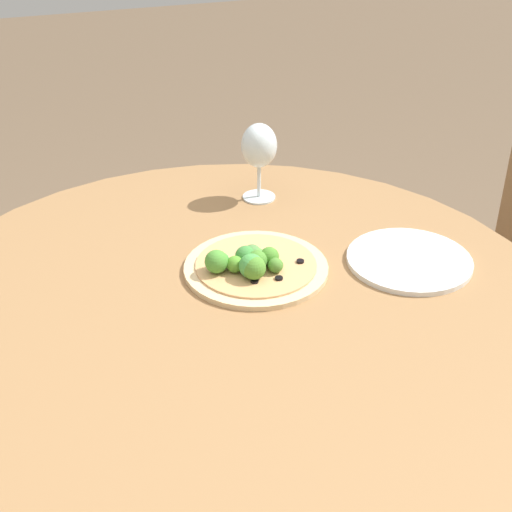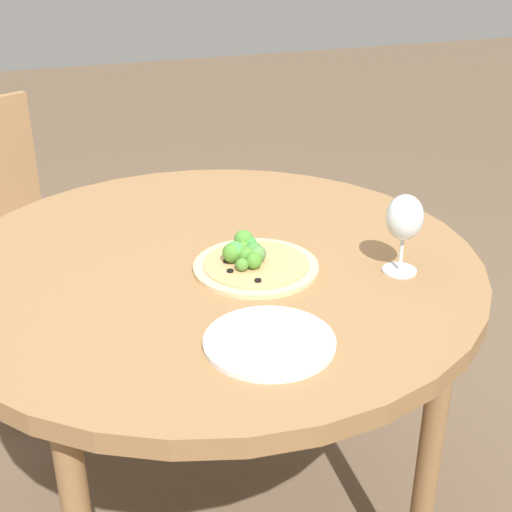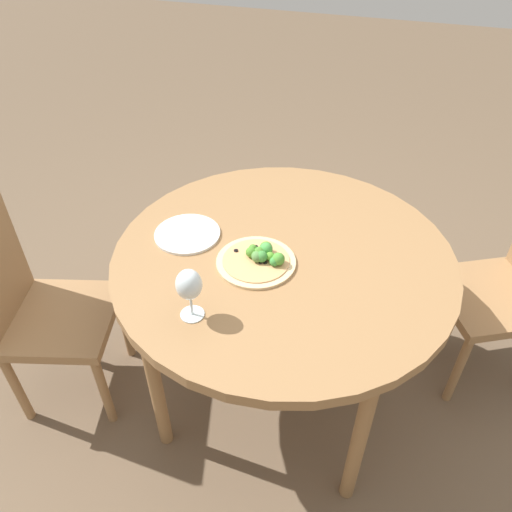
% 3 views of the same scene
% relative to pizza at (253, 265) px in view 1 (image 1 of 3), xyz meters
% --- Properties ---
extents(dining_table, '(1.15, 1.15, 0.76)m').
position_rel_pizza_xyz_m(dining_table, '(-0.07, -0.07, -0.08)').
color(dining_table, olive).
rests_on(dining_table, ground_plane).
extents(pizza, '(0.26, 0.26, 0.06)m').
position_rel_pizza_xyz_m(pizza, '(0.00, 0.00, 0.00)').
color(pizza, '#DBBC89').
rests_on(pizza, dining_table).
extents(wine_glass, '(0.08, 0.08, 0.17)m').
position_rel_pizza_xyz_m(wine_glass, '(0.12, 0.28, 0.10)').
color(wine_glass, silver).
rests_on(wine_glass, dining_table).
extents(plate_near, '(0.23, 0.23, 0.01)m').
position_rel_pizza_xyz_m(plate_near, '(0.28, -0.06, -0.01)').
color(plate_near, silver).
rests_on(plate_near, dining_table).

